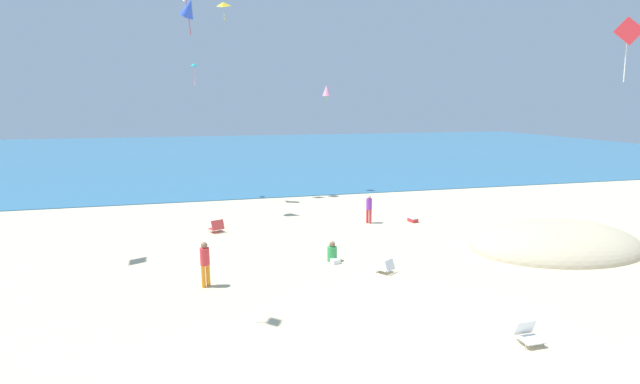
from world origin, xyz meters
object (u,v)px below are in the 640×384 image
(beach_chair_far_right, at_px, (386,267))
(kite_red, at_px, (629,33))
(cooler_box, at_px, (413,220))
(person_0, at_px, (333,254))
(beach_chair_far_left, at_px, (217,227))
(beach_chair_mid_beach, at_px, (528,334))
(kite_blue, at_px, (189,8))
(person_3, at_px, (369,207))
(kite_teal, at_px, (194,65))
(kite_pink, at_px, (326,91))
(kite_yellow, at_px, (223,4))
(person_2, at_px, (205,261))

(beach_chair_far_right, bearing_deg, kite_red, -155.31)
(beach_chair_far_right, distance_m, cooler_box, 7.65)
(cooler_box, relative_size, person_0, 0.72)
(cooler_box, height_order, person_0, person_0)
(beach_chair_far_left, bearing_deg, beach_chair_mid_beach, -170.70)
(cooler_box, xyz_separation_m, kite_blue, (-10.72, 3.80, 10.55))
(beach_chair_far_left, bearing_deg, person_3, -112.54)
(kite_teal, bearing_deg, kite_blue, -90.35)
(kite_pink, height_order, kite_teal, kite_teal)
(kite_pink, height_order, kite_yellow, kite_yellow)
(beach_chair_far_right, distance_m, kite_red, 10.27)
(beach_chair_far_right, height_order, person_0, person_0)
(person_0, distance_m, kite_red, 11.78)
(kite_red, bearing_deg, person_0, 145.11)
(person_0, bearing_deg, cooler_box, 120.25)
(beach_chair_far_left, relative_size, cooler_box, 1.34)
(person_2, relative_size, kite_red, 0.84)
(kite_teal, bearing_deg, cooler_box, -39.44)
(kite_red, relative_size, kite_pink, 1.73)
(beach_chair_far_right, relative_size, kite_teal, 0.56)
(beach_chair_mid_beach, bearing_deg, cooler_box, 167.33)
(beach_chair_far_left, height_order, cooler_box, beach_chair_far_left)
(cooler_box, xyz_separation_m, kite_teal, (-10.69, 8.80, 8.21))
(person_3, bearing_deg, kite_blue, 109.95)
(person_3, height_order, kite_red, kite_red)
(person_2, relative_size, kite_pink, 1.46)
(kite_teal, height_order, kite_yellow, kite_yellow)
(person_0, distance_m, kite_pink, 15.72)
(beach_chair_far_right, relative_size, kite_red, 0.42)
(person_3, xyz_separation_m, kite_teal, (-8.39, 8.49, 7.47))
(cooler_box, distance_m, person_2, 12.12)
(beach_chair_far_left, distance_m, person_2, 6.62)
(kite_red, xyz_separation_m, kite_blue, (-12.39, 13.69, 2.68))
(beach_chair_far_right, relative_size, kite_pink, 0.72)
(kite_yellow, bearing_deg, beach_chair_far_right, -72.19)
(beach_chair_far_left, height_order, person_3, person_3)
(kite_blue, bearing_deg, kite_yellow, 66.51)
(kite_blue, bearing_deg, person_2, -88.21)
(cooler_box, distance_m, kite_red, 12.75)
(kite_yellow, bearing_deg, cooler_box, -42.90)
(kite_pink, bearing_deg, kite_red, -78.37)
(cooler_box, height_order, person_3, person_3)
(kite_red, height_order, kite_yellow, kite_yellow)
(beach_chair_far_left, distance_m, person_3, 7.60)
(beach_chair_far_right, xyz_separation_m, person_3, (1.81, 6.76, 0.62))
(beach_chair_far_right, distance_m, beach_chair_mid_beach, 5.69)
(beach_chair_far_left, height_order, kite_pink, kite_pink)
(beach_chair_mid_beach, xyz_separation_m, kite_blue, (-8.25, 15.70, 10.42))
(kite_red, bearing_deg, kite_pink, 101.63)
(beach_chair_far_left, bearing_deg, kite_pink, -63.22)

